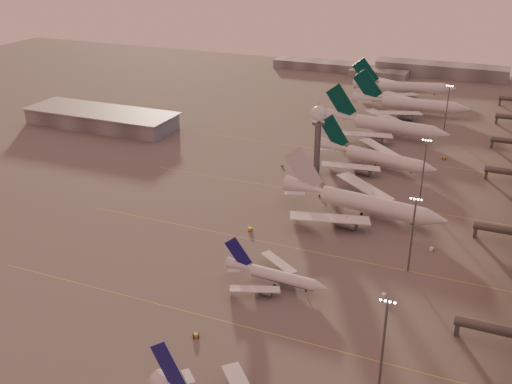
% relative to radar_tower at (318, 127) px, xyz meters
% --- Properties ---
extents(ground, '(700.00, 700.00, 0.00)m').
position_rel_radar_tower_xyz_m(ground, '(-5.00, -120.00, -20.95)').
color(ground, '#5B5859').
rests_on(ground, ground).
extents(taxiway_markings, '(180.00, 185.25, 0.02)m').
position_rel_radar_tower_xyz_m(taxiway_markings, '(25.00, -64.00, -20.94)').
color(taxiway_markings, gold).
rests_on(taxiway_markings, ground).
extents(hangar, '(82.00, 27.00, 8.50)m').
position_rel_radar_tower_xyz_m(hangar, '(-125.00, 20.00, -16.63)').
color(hangar, '#5B5D62').
rests_on(hangar, ground).
extents(radar_tower, '(6.40, 6.40, 31.10)m').
position_rel_radar_tower_xyz_m(radar_tower, '(0.00, 0.00, 0.00)').
color(radar_tower, '#4F5156').
rests_on(radar_tower, ground).
extents(mast_a, '(3.60, 0.56, 25.00)m').
position_rel_radar_tower_xyz_m(mast_a, '(53.00, -120.00, -7.21)').
color(mast_a, '#4F5156').
rests_on(mast_a, ground).
extents(mast_b, '(3.60, 0.56, 25.00)m').
position_rel_radar_tower_xyz_m(mast_b, '(50.00, -65.00, -7.21)').
color(mast_b, '#4F5156').
rests_on(mast_b, ground).
extents(mast_c, '(3.60, 0.56, 25.00)m').
position_rel_radar_tower_xyz_m(mast_c, '(45.00, -10.00, -7.21)').
color(mast_c, '#4F5156').
rests_on(mast_c, ground).
extents(mast_d, '(3.60, 0.56, 25.00)m').
position_rel_radar_tower_xyz_m(mast_d, '(43.00, 80.00, -7.21)').
color(mast_d, '#4F5156').
rests_on(mast_d, ground).
extents(distant_horizon, '(165.00, 37.50, 9.00)m').
position_rel_radar_tower_xyz_m(distant_horizon, '(-2.38, 205.14, -17.06)').
color(distant_horizon, '#5B5D62').
rests_on(distant_horizon, ground).
extents(narrowbody_mid, '(32.64, 26.02, 12.75)m').
position_rel_radar_tower_xyz_m(narrowbody_mid, '(15.54, -88.10, -18.37)').
color(narrowbody_mid, silver).
rests_on(narrowbody_mid, ground).
extents(widebody_white, '(62.69, 49.90, 22.13)m').
position_rel_radar_tower_xyz_m(widebody_white, '(27.57, -32.77, -17.11)').
color(widebody_white, silver).
rests_on(widebody_white, ground).
extents(greentail_a, '(54.90, 43.86, 20.23)m').
position_rel_radar_tower_xyz_m(greentail_a, '(21.61, 16.83, -17.38)').
color(greentail_a, silver).
rests_on(greentail_a, ground).
extents(greentail_b, '(64.99, 52.15, 23.69)m').
position_rel_radar_tower_xyz_m(greentail_b, '(16.38, 61.93, -16.76)').
color(greentail_b, silver).
rests_on(greentail_b, ground).
extents(greentail_c, '(65.73, 53.05, 23.87)m').
position_rel_radar_tower_xyz_m(greentail_c, '(21.15, 106.18, -16.73)').
color(greentail_c, silver).
rests_on(greentail_c, ground).
extents(greentail_d, '(62.71, 50.05, 23.18)m').
position_rel_radar_tower_xyz_m(greentail_d, '(10.43, 145.62, -16.85)').
color(greentail_d, silver).
rests_on(greentail_d, ground).
extents(gsv_tug_mid, '(3.75, 4.12, 1.01)m').
position_rel_radar_tower_xyz_m(gsv_tug_mid, '(5.86, -118.94, -20.43)').
color(gsv_tug_mid, gold).
rests_on(gsv_tug_mid, ground).
extents(gsv_truck_b, '(5.91, 2.40, 2.35)m').
position_rel_radar_tower_xyz_m(gsv_truck_b, '(46.64, -81.98, -19.75)').
color(gsv_truck_b, white).
rests_on(gsv_truck_b, ground).
extents(gsv_truck_c, '(5.69, 6.06, 2.47)m').
position_rel_radar_tower_xyz_m(gsv_truck_c, '(-4.60, -59.16, -19.69)').
color(gsv_truck_c, gold).
rests_on(gsv_truck_c, ground).
extents(gsv_catering_b, '(5.75, 3.82, 4.34)m').
position_rel_radar_tower_xyz_m(gsv_catering_b, '(55.07, -49.33, -18.78)').
color(gsv_catering_b, white).
rests_on(gsv_catering_b, ground).
extents(gsv_tug_far, '(4.67, 4.29, 1.15)m').
position_rel_radar_tower_xyz_m(gsv_tug_far, '(9.49, -22.97, -20.36)').
color(gsv_tug_far, '#5D6063').
rests_on(gsv_tug_far, ground).
extents(gsv_truck_d, '(1.93, 4.72, 1.88)m').
position_rel_radar_tower_xyz_m(gsv_truck_d, '(-16.27, 2.29, -19.99)').
color(gsv_truck_d, '#5D6063').
rests_on(gsv_truck_d, ground).
extents(gsv_tug_hangar, '(3.85, 2.49, 1.05)m').
position_rel_radar_tower_xyz_m(gsv_tug_hangar, '(48.09, 38.66, -20.41)').
color(gsv_tug_hangar, gold).
rests_on(gsv_tug_hangar, ground).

